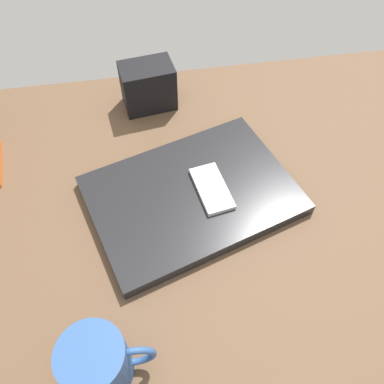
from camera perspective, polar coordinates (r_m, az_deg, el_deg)
The scene contains 5 objects.
desk_surface at distance 71.45cm, azimuth 5.34°, elevation -2.79°, with size 120.00×80.00×3.00cm, color brown.
laptop_closed at distance 69.99cm, azimuth -0.00°, elevation -0.43°, with size 35.27×24.80×2.23cm, color black.
cell_phone_on_laptop at distance 69.01cm, azimuth 2.90°, elevation 0.55°, with size 6.68×11.06×0.96cm.
coffee_mug at distance 55.83cm, azimuth -13.54°, elevation -23.04°, with size 12.10×8.66×9.30cm.
desk_organizer at distance 85.49cm, azimuth -6.41°, elevation 15.07°, with size 10.80×7.27×9.74cm, color black.
Camera 1 is at (-12.98, -37.62, 60.84)cm, focal length 36.60 mm.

